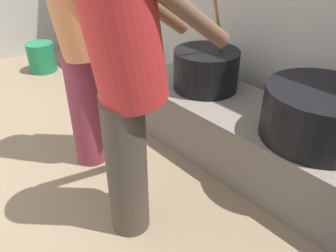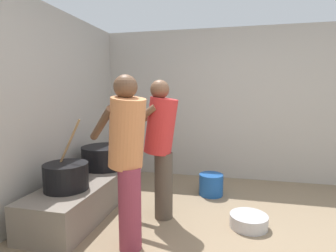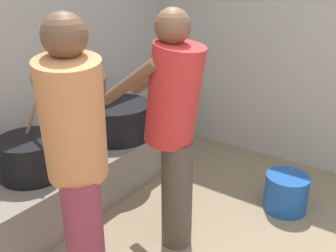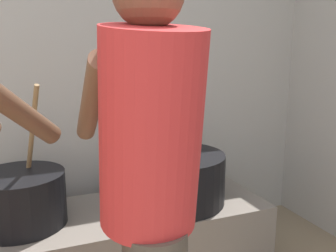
# 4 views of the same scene
# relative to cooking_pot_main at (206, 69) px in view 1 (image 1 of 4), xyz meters

# --- Properties ---
(hearth_ledge) EXTENTS (1.86, 0.60, 0.39)m
(hearth_ledge) POSITION_rel_cooking_pot_main_xyz_m (0.42, -0.02, -0.33)
(hearth_ledge) COLOR slate
(hearth_ledge) RESTS_ON ground_plane
(cooking_pot_main) EXTENTS (0.45, 0.45, 0.73)m
(cooking_pot_main) POSITION_rel_cooking_pot_main_xyz_m (0.00, 0.00, 0.00)
(cooking_pot_main) COLOR black
(cooking_pot_main) RESTS_ON hearth_ledge
(cooking_pot_secondary) EXTENTS (0.59, 0.59, 0.29)m
(cooking_pot_secondary) POSITION_rel_cooking_pot_main_xyz_m (0.84, -0.02, 0.01)
(cooking_pot_secondary) COLOR black
(cooking_pot_secondary) RESTS_ON hearth_ledge
(cook_in_orange_shirt) EXTENTS (0.67, 0.69, 1.54)m
(cook_in_orange_shirt) POSITION_rel_cooking_pot_main_xyz_m (-0.25, -0.78, 0.35)
(cook_in_orange_shirt) COLOR #8C3347
(cook_in_orange_shirt) RESTS_ON ground_plane
(cook_in_red_shirt) EXTENTS (0.36, 0.65, 1.52)m
(cook_in_red_shirt) POSITION_rel_cooking_pot_main_xyz_m (0.39, -0.91, 0.34)
(cook_in_red_shirt) COLOR #4C4238
(cook_in_red_shirt) RESTS_ON ground_plane
(bucket_green_plastic) EXTENTS (0.28, 0.28, 0.31)m
(bucket_green_plastic) POSITION_rel_cooking_pot_main_xyz_m (-2.02, -0.39, -0.37)
(bucket_green_plastic) COLOR #1E7A4C
(bucket_green_plastic) RESTS_ON ground_plane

